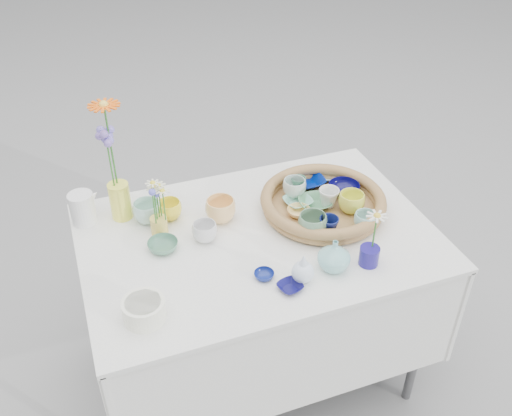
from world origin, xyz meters
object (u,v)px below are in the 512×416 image
object	(u,v)px
display_table	(258,370)
tall_vase_yellow	(120,201)
bud_vase_seafoam	(334,255)
wicker_tray	(323,203)

from	to	relation	value
display_table	tall_vase_yellow	xyz separation A→B (m)	(-0.44, 0.28, 0.84)
bud_vase_seafoam	display_table	bearing A→B (deg)	124.11
tall_vase_yellow	wicker_tray	bearing A→B (deg)	-17.53
display_table	wicker_tray	size ratio (longest dim) A/B	2.66
bud_vase_seafoam	tall_vase_yellow	distance (m)	0.81
wicker_tray	bud_vase_seafoam	distance (m)	0.32
wicker_tray	bud_vase_seafoam	size ratio (longest dim) A/B	4.13
bud_vase_seafoam	wicker_tray	bearing A→B (deg)	70.79
display_table	tall_vase_yellow	bearing A→B (deg)	147.76
display_table	wicker_tray	xyz separation A→B (m)	(0.28, 0.05, 0.80)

